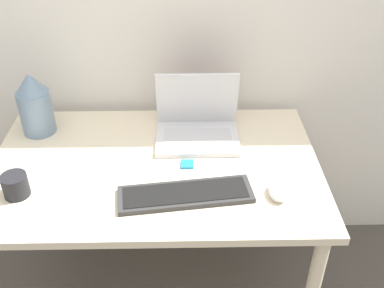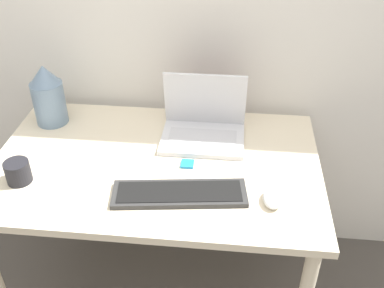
{
  "view_description": "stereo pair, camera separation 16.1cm",
  "coord_description": "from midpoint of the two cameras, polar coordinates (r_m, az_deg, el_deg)",
  "views": [
    {
      "loc": [
        0.12,
        -0.95,
        1.79
      ],
      "look_at": [
        0.14,
        0.37,
        0.87
      ],
      "focal_mm": 42.0,
      "sensor_mm": 36.0,
      "label": 1
    },
    {
      "loc": [
        0.28,
        -0.95,
        1.79
      ],
      "look_at": [
        0.14,
        0.37,
        0.87
      ],
      "focal_mm": 42.0,
      "sensor_mm": 36.0,
      "label": 2
    }
  ],
  "objects": [
    {
      "name": "desk",
      "position": [
        1.75,
        -7.26,
        -5.01
      ],
      "size": [
        1.24,
        0.78,
        0.77
      ],
      "color": "beige",
      "rests_on": "ground_plane"
    },
    {
      "name": "mouse",
      "position": [
        1.55,
        7.89,
        -6.1
      ],
      "size": [
        0.07,
        0.11,
        0.04
      ],
      "color": "silver",
      "rests_on": "desk"
    },
    {
      "name": "laptop",
      "position": [
        1.81,
        -1.87,
        2.43
      ],
      "size": [
        0.33,
        0.25,
        0.26
      ],
      "color": "silver",
      "rests_on": "desk"
    },
    {
      "name": "vase",
      "position": [
        1.93,
        -21.66,
        4.65
      ],
      "size": [
        0.13,
        0.13,
        0.26
      ],
      "color": "slate",
      "rests_on": "desk"
    },
    {
      "name": "keyboard",
      "position": [
        1.53,
        -3.86,
        -6.51
      ],
      "size": [
        0.47,
        0.19,
        0.02
      ],
      "color": "#2D2D2D",
      "rests_on": "desk"
    },
    {
      "name": "mp3_player",
      "position": [
        1.67,
        -3.38,
        -2.68
      ],
      "size": [
        0.05,
        0.05,
        0.01
      ],
      "color": "#1E7FB7",
      "rests_on": "desk"
    },
    {
      "name": "mug",
      "position": [
        1.66,
        -24.15,
        -4.93
      ],
      "size": [
        0.09,
        0.09,
        0.08
      ],
      "color": "black",
      "rests_on": "desk"
    }
  ]
}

